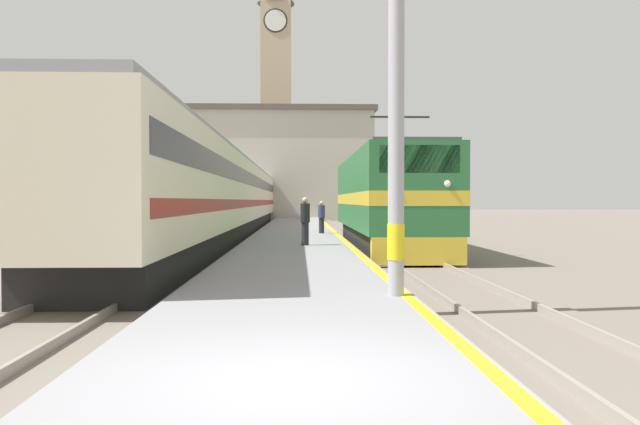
{
  "coord_description": "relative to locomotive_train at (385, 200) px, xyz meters",
  "views": [
    {
      "loc": [
        0.12,
        -5.54,
        1.95
      ],
      "look_at": [
        1.04,
        22.0,
        1.42
      ],
      "focal_mm": 35.0,
      "sensor_mm": 36.0,
      "label": 1
    }
  ],
  "objects": [
    {
      "name": "person_on_platform",
      "position": [
        -2.35,
        5.63,
        -0.8
      ],
      "size": [
        0.34,
        0.34,
        1.57
      ],
      "color": "#23232D",
      "rests_on": "platform"
    },
    {
      "name": "passenger_train",
      "position": [
        -7.36,
        12.15,
        0.25
      ],
      "size": [
        2.92,
        54.17,
        4.15
      ],
      "color": "black",
      "rests_on": "ground"
    },
    {
      "name": "platform",
      "position": [
        -3.56,
        5.78,
        -1.8
      ],
      "size": [
        4.12,
        140.0,
        0.36
      ],
      "color": "gray",
      "rests_on": "ground"
    },
    {
      "name": "station_building",
      "position": [
        -6.4,
        37.24,
        3.57
      ],
      "size": [
        20.78,
        7.05,
        11.02
      ],
      "color": "#B7B2A3",
      "rests_on": "ground"
    },
    {
      "name": "rail_track_near",
      "position": [
        0.0,
        5.78,
        -1.94
      ],
      "size": [
        2.84,
        140.0,
        0.16
      ],
      "color": "#70665B",
      "rests_on": "ground"
    },
    {
      "name": "catenary_mast",
      "position": [
        -1.77,
        -14.38,
        2.7
      ],
      "size": [
        2.12,
        0.29,
        8.78
      ],
      "color": "#9E9EA3",
      "rests_on": "platform"
    },
    {
      "name": "clock_tower",
      "position": [
        -6.08,
        47.19,
        12.55
      ],
      "size": [
        4.25,
        4.25,
        27.57
      ],
      "color": "tan",
      "rests_on": "ground"
    },
    {
      "name": "ground_plane",
      "position": [
        -3.56,
        10.78,
        -1.98
      ],
      "size": [
        200.0,
        200.0,
        0.0
      ],
      "primitive_type": "plane",
      "color": "#70665B"
    },
    {
      "name": "second_waiting_passenger",
      "position": [
        -3.23,
        -2.53,
        -0.72
      ],
      "size": [
        0.34,
        0.34,
        1.71
      ],
      "color": "#23232D",
      "rests_on": "platform"
    },
    {
      "name": "rail_track_far",
      "position": [
        -7.36,
        5.78,
        -1.94
      ],
      "size": [
        2.84,
        140.0,
        0.16
      ],
      "color": "#70665B",
      "rests_on": "ground"
    },
    {
      "name": "locomotive_train",
      "position": [
        0.0,
        0.0,
        0.0
      ],
      "size": [
        2.92,
        14.33,
        4.84
      ],
      "color": "black",
      "rests_on": "ground"
    }
  ]
}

